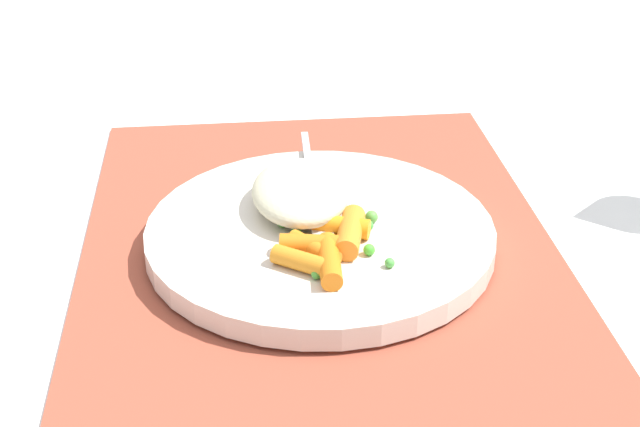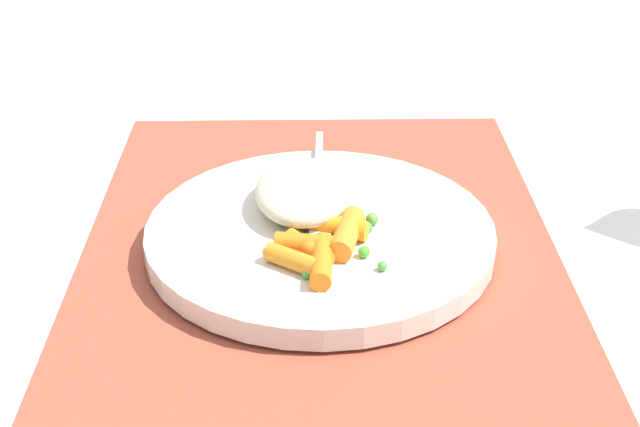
% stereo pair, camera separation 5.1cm
% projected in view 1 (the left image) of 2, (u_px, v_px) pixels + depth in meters
% --- Properties ---
extents(ground_plane, '(2.40, 2.40, 0.00)m').
position_uv_depth(ground_plane, '(320.00, 251.00, 0.68)').
color(ground_plane, white).
extents(placemat, '(0.49, 0.36, 0.01)m').
position_uv_depth(placemat, '(320.00, 248.00, 0.68)').
color(placemat, '#9E4733').
rests_on(placemat, ground_plane).
extents(plate, '(0.26, 0.26, 0.02)m').
position_uv_depth(plate, '(320.00, 235.00, 0.67)').
color(plate, silver).
rests_on(plate, placemat).
extents(rice_mound, '(0.10, 0.07, 0.03)m').
position_uv_depth(rice_mound, '(300.00, 192.00, 0.69)').
color(rice_mound, beige).
rests_on(rice_mound, plate).
extents(carrot_portion, '(0.09, 0.08, 0.02)m').
position_uv_depth(carrot_portion, '(328.00, 244.00, 0.63)').
color(carrot_portion, orange).
rests_on(carrot_portion, plate).
extents(pea_scatter, '(0.08, 0.08, 0.01)m').
position_uv_depth(pea_scatter, '(343.00, 234.00, 0.65)').
color(pea_scatter, green).
rests_on(pea_scatter, plate).
extents(fork, '(0.20, 0.02, 0.01)m').
position_uv_depth(fork, '(317.00, 198.00, 0.70)').
color(fork, beige).
rests_on(fork, plate).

